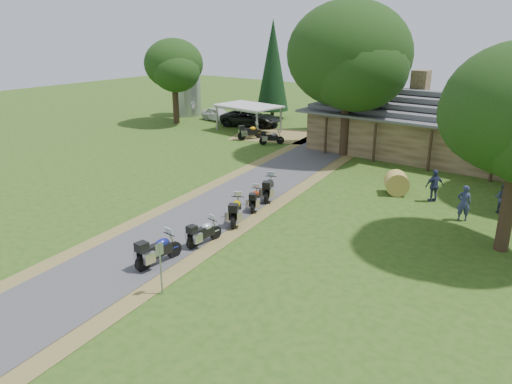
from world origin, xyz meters
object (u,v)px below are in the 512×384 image
Objects in this scene: car_white_sedan at (218,113)px; car_dark_suv at (250,114)px; motorcycle_row_c at (236,209)px; motorcycle_row_b at (204,231)px; carport at (248,118)px; silo at (187,88)px; motorcycle_row_a at (158,248)px; motorcycle_carport_a at (250,131)px; motorcycle_carport_b at (272,137)px; motorcycle_row_e at (269,187)px; hay_bale at (397,183)px; lodge at (452,125)px; motorcycle_row_d at (255,198)px.

car_dark_suv is (4.36, -0.21, 0.34)m from car_white_sedan.
motorcycle_row_b is at bearing 159.49° from motorcycle_row_c.
car_dark_suv is at bearing 129.16° from carport.
silo reaches higher than motorcycle_row_b.
motorcycle_row_b is (0.14, 2.63, -0.08)m from motorcycle_row_a.
motorcycle_carport_b is at bearing -73.53° from motorcycle_carport_a.
silo is at bearing 66.97° from car_dark_suv.
motorcycle_carport_a reaches higher than motorcycle_row_a.
silo is 28.95m from motorcycle_row_e.
motorcycle_row_b is (13.74, -21.07, -0.60)m from carport.
motorcycle_row_e is 1.56× the size of hay_bale.
silo is (-28.59, 1.55, 0.51)m from lodge.
lodge is 11.64× the size of motorcycle_row_b.
motorcycle_row_d is 1.33× the size of hay_bale.
car_white_sedan is 27.97m from motorcycle_row_c.
silo is 3.22× the size of motorcycle_row_b.
motorcycle_carport_a is 17.17m from hay_bale.
lodge is at bearing -6.37° from motorcycle_row_b.
car_white_sedan is (-5.78, 2.35, -0.36)m from carport.
carport is at bearing 5.89° from motorcycle_row_c.
motorcycle_row_a reaches higher than motorcycle_row_d.
car_dark_suv is 22.39m from hay_bale.
hay_bale is at bearing -20.81° from carport.
motorcycle_row_b is 20.18m from motorcycle_carport_b.
hay_bale is at bearing -89.32° from lodge.
car_white_sedan is at bearing 154.46° from hay_bale.
motorcycle_row_e is 15.65m from motorcycle_carport_a.
car_dark_suv is 3.44× the size of motorcycle_row_b.
lodge reaches higher than hay_bale.
motorcycle_carport_a is (2.13, -2.47, -0.51)m from carport.
motorcycle_carport_b is (-8.48, 15.16, -0.08)m from motorcycle_row_c.
car_white_sedan is 2.80× the size of motorcycle_carport_b.
motorcycle_row_c is at bearing 7.34° from motorcycle_row_a.
motorcycle_row_b is at bearing 164.50° from motorcycle_row_e.
motorcycle_carport_b is 14.54m from hay_bale.
motorcycle_row_e is 0.99× the size of motorcycle_carport_a.
motorcycle_row_d is (-0.43, 2.16, -0.10)m from motorcycle_row_c.
car_white_sedan is 4.38m from car_dark_suv.
lodge is at bearing -110.01° from car_dark_suv.
motorcycle_carport_b is at bearing 26.77° from motorcycle_row_a.
motorcycle_row_d is 0.97× the size of motorcycle_carport_b.
lodge is 23.72m from car_white_sedan.
lodge is 22.94m from motorcycle_row_b.
motorcycle_row_c is 19.22m from motorcycle_carport_a.
motorcycle_row_b is at bearing -130.96° from car_white_sedan.
lodge reaches higher than motorcycle_row_a.
car_dark_suv is 8.05m from motorcycle_carport_b.
carport is 2.71× the size of motorcycle_row_e.
motorcycle_carport_b is 1.38× the size of hay_bale.
motorcycle_row_e reaches higher than hay_bale.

